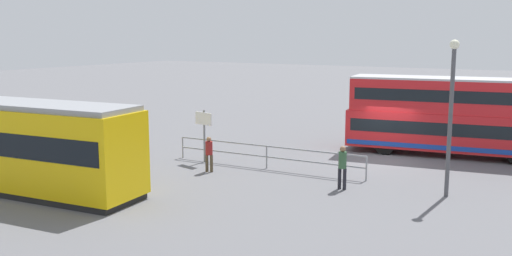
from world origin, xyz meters
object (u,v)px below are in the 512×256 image
double_decker_bus (455,116)px  pedestrian_near_railing (209,152)px  tram_yellow (3,143)px  street_lamp (451,105)px  info_sign (204,126)px  pedestrian_crossing (342,164)px

double_decker_bus → pedestrian_near_railing: size_ratio=6.83×
tram_yellow → street_lamp: 17.57m
pedestrian_near_railing → info_sign: bearing=-47.8°
tram_yellow → pedestrian_near_railing: (-5.53, -6.41, -0.93)m
tram_yellow → pedestrian_crossing: tram_yellow is taller
pedestrian_near_railing → street_lamp: size_ratio=0.27×
tram_yellow → pedestrian_crossing: size_ratio=7.11×
pedestrian_near_railing → pedestrian_crossing: bearing=-177.1°
double_decker_bus → street_lamp: 8.10m
tram_yellow → street_lamp: bearing=-153.4°
info_sign → tram_yellow: bearing=62.3°
tram_yellow → street_lamp: (-15.64, -7.83, 1.69)m
pedestrian_near_railing → street_lamp: (-10.11, -1.42, 2.61)m
double_decker_bus → pedestrian_near_railing: (8.74, 9.27, -1.11)m
double_decker_bus → pedestrian_crossing: double_decker_bus is taller
double_decker_bus → street_lamp: bearing=99.9°
tram_yellow → info_sign: 8.94m
double_decker_bus → street_lamp: street_lamp is taller
street_lamp → pedestrian_crossing: bearing=16.0°
street_lamp → pedestrian_near_railing: bearing=8.0°
street_lamp → double_decker_bus: bearing=-80.1°
tram_yellow → double_decker_bus: bearing=-132.3°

